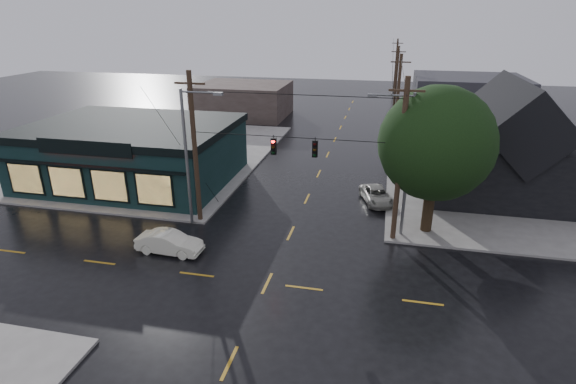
% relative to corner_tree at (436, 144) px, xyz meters
% --- Properties ---
extents(ground_plane, '(160.00, 160.00, 0.00)m').
position_rel_corner_tree_xyz_m(ground_plane, '(-8.61, -8.11, -5.97)').
color(ground_plane, black).
extents(sidewalk_nw, '(28.00, 28.00, 0.15)m').
position_rel_corner_tree_xyz_m(sidewalk_nw, '(-28.61, 11.89, -5.90)').
color(sidewalk_nw, slate).
rests_on(sidewalk_nw, ground).
extents(sidewalk_ne, '(28.00, 28.00, 0.15)m').
position_rel_corner_tree_xyz_m(sidewalk_ne, '(11.39, 11.89, -5.90)').
color(sidewalk_ne, slate).
rests_on(sidewalk_ne, ground).
extents(pizza_shop, '(16.30, 12.34, 4.90)m').
position_rel_corner_tree_xyz_m(pizza_shop, '(-23.61, 4.84, -3.42)').
color(pizza_shop, black).
rests_on(pizza_shop, ground).
extents(ne_building, '(12.60, 11.60, 8.75)m').
position_rel_corner_tree_xyz_m(ne_building, '(6.39, 8.89, -1.50)').
color(ne_building, black).
rests_on(ne_building, ground).
extents(corner_tree, '(7.07, 7.07, 9.38)m').
position_rel_corner_tree_xyz_m(corner_tree, '(0.00, 0.00, 0.00)').
color(corner_tree, black).
rests_on(corner_tree, ground).
extents(utility_pole_nw, '(2.00, 0.32, 10.15)m').
position_rel_corner_tree_xyz_m(utility_pole_nw, '(-15.11, -1.61, -5.97)').
color(utility_pole_nw, black).
rests_on(utility_pole_nw, ground).
extents(utility_pole_ne, '(2.00, 0.32, 10.15)m').
position_rel_corner_tree_xyz_m(utility_pole_ne, '(-2.11, -1.61, -5.97)').
color(utility_pole_ne, black).
rests_on(utility_pole_ne, ground).
extents(utility_pole_far_a, '(2.00, 0.32, 9.65)m').
position_rel_corner_tree_xyz_m(utility_pole_far_a, '(-2.11, 19.89, -5.97)').
color(utility_pole_far_a, black).
rests_on(utility_pole_far_a, ground).
extents(utility_pole_far_b, '(2.00, 0.32, 9.15)m').
position_rel_corner_tree_xyz_m(utility_pole_far_b, '(-2.11, 39.89, -5.97)').
color(utility_pole_far_b, black).
rests_on(utility_pole_far_b, ground).
extents(utility_pole_far_c, '(2.00, 0.32, 9.15)m').
position_rel_corner_tree_xyz_m(utility_pole_far_c, '(-2.11, 59.89, -5.97)').
color(utility_pole_far_c, black).
rests_on(utility_pole_far_c, ground).
extents(span_signal_assembly, '(13.00, 0.48, 1.23)m').
position_rel_corner_tree_xyz_m(span_signal_assembly, '(-8.51, -1.61, -0.28)').
color(span_signal_assembly, black).
rests_on(span_signal_assembly, ground).
extents(streetlight_nw, '(5.40, 0.30, 9.15)m').
position_rel_corner_tree_xyz_m(streetlight_nw, '(-15.41, -2.31, -5.97)').
color(streetlight_nw, slate).
rests_on(streetlight_nw, ground).
extents(streetlight_ne, '(5.40, 0.30, 9.15)m').
position_rel_corner_tree_xyz_m(streetlight_ne, '(-1.61, -0.91, -5.97)').
color(streetlight_ne, slate).
rests_on(streetlight_ne, ground).
extents(bg_building_west, '(12.00, 10.00, 4.40)m').
position_rel_corner_tree_xyz_m(bg_building_west, '(-22.61, 31.89, -3.77)').
color(bg_building_west, '#3B2E2B').
rests_on(bg_building_west, ground).
extents(bg_building_east, '(14.00, 12.00, 5.60)m').
position_rel_corner_tree_xyz_m(bg_building_east, '(7.39, 36.89, -3.17)').
color(bg_building_east, '#2B2B31').
rests_on(bg_building_east, ground).
extents(sedan_cream, '(4.04, 1.55, 1.31)m').
position_rel_corner_tree_xyz_m(sedan_cream, '(-15.14, -6.13, -5.32)').
color(sedan_cream, white).
rests_on(sedan_cream, ground).
extents(suv_silver, '(3.05, 4.45, 1.13)m').
position_rel_corner_tree_xyz_m(suv_silver, '(-3.34, 4.37, -5.41)').
color(suv_silver, gray).
rests_on(suv_silver, ground).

